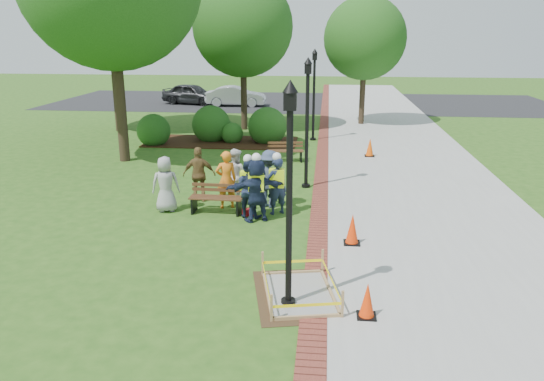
# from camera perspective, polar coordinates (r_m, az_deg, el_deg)

# --- Properties ---
(ground) EXTENTS (100.00, 100.00, 0.00)m
(ground) POSITION_cam_1_polar(r_m,az_deg,el_deg) (13.27, -2.70, -5.57)
(ground) COLOR #285116
(ground) RESTS_ON ground
(sidewalk) EXTENTS (6.00, 60.00, 0.02)m
(sidewalk) POSITION_cam_1_polar(r_m,az_deg,el_deg) (22.90, 13.63, 3.65)
(sidewalk) COLOR #9E9E99
(sidewalk) RESTS_ON ground
(brick_edging) EXTENTS (0.50, 60.00, 0.03)m
(brick_edging) POSITION_cam_1_polar(r_m,az_deg,el_deg) (22.69, 5.46, 3.94)
(brick_edging) COLOR maroon
(brick_edging) RESTS_ON ground
(mulch_bed) EXTENTS (7.00, 3.00, 0.05)m
(mulch_bed) POSITION_cam_1_polar(r_m,az_deg,el_deg) (25.12, -5.43, 5.22)
(mulch_bed) COLOR #381E0F
(mulch_bed) RESTS_ON ground
(parking_lot) EXTENTS (36.00, 12.00, 0.01)m
(parking_lot) POSITION_cam_1_polar(r_m,az_deg,el_deg) (39.49, 3.19, 9.49)
(parking_lot) COLOR black
(parking_lot) RESTS_ON ground
(wet_concrete_pad) EXTENTS (2.13, 2.60, 0.55)m
(wet_concrete_pad) POSITION_cam_1_polar(r_m,az_deg,el_deg) (10.67, 2.95, -10.05)
(wet_concrete_pad) COLOR #47331E
(wet_concrete_pad) RESTS_ON ground
(bench_near) EXTENTS (1.53, 0.56, 0.82)m
(bench_near) POSITION_cam_1_polar(r_m,az_deg,el_deg) (15.31, -6.01, -1.49)
(bench_near) COLOR #572C1D
(bench_near) RESTS_ON ground
(bench_far) EXTENTS (1.47, 0.67, 0.77)m
(bench_far) POSITION_cam_1_polar(r_m,az_deg,el_deg) (21.29, 1.46, 3.79)
(bench_far) COLOR brown
(bench_far) RESTS_ON ground
(cone_front) EXTENTS (0.35, 0.35, 0.70)m
(cone_front) POSITION_cam_1_polar(r_m,az_deg,el_deg) (10.00, 10.20, -11.63)
(cone_front) COLOR black
(cone_front) RESTS_ON ground
(cone_back) EXTENTS (0.40, 0.40, 0.78)m
(cone_back) POSITION_cam_1_polar(r_m,az_deg,el_deg) (13.14, 8.63, -4.20)
(cone_back) COLOR black
(cone_back) RESTS_ON ground
(cone_far) EXTENTS (0.40, 0.40, 0.79)m
(cone_far) POSITION_cam_1_polar(r_m,az_deg,el_deg) (22.45, 10.48, 4.55)
(cone_far) COLOR black
(cone_far) RESTS_ON ground
(toolbox) EXTENTS (0.42, 0.31, 0.19)m
(toolbox) POSITION_cam_1_polar(r_m,az_deg,el_deg) (15.11, -2.53, -2.34)
(toolbox) COLOR #B30D16
(toolbox) RESTS_ON ground
(lamp_near) EXTENTS (0.28, 0.28, 4.26)m
(lamp_near) POSITION_cam_1_polar(r_m,az_deg,el_deg) (9.50, 1.89, 1.10)
(lamp_near) COLOR black
(lamp_near) RESTS_ON ground
(lamp_mid) EXTENTS (0.28, 0.28, 4.26)m
(lamp_mid) POSITION_cam_1_polar(r_m,az_deg,el_deg) (17.32, 3.81, 8.27)
(lamp_mid) COLOR black
(lamp_mid) RESTS_ON ground
(lamp_far) EXTENTS (0.28, 0.28, 4.26)m
(lamp_far) POSITION_cam_1_polar(r_m,az_deg,el_deg) (25.26, 4.54, 10.96)
(lamp_far) COLOR black
(lamp_far) RESTS_ON ground
(tree_back) EXTENTS (5.08, 5.08, 7.78)m
(tree_back) POSITION_cam_1_polar(r_m,az_deg,el_deg) (28.02, -3.16, 17.19)
(tree_back) COLOR #3D2D1E
(tree_back) RESTS_ON ground
(tree_right) EXTENTS (4.44, 4.44, 6.86)m
(tree_right) POSITION_cam_1_polar(r_m,az_deg,el_deg) (30.06, 9.98, 15.81)
(tree_right) COLOR #3D2D1E
(tree_right) RESTS_ON ground
(tree_far) EXTENTS (6.20, 6.20, 9.36)m
(tree_far) POSITION_cam_1_polar(r_m,az_deg,el_deg) (28.73, -17.13, 18.54)
(tree_far) COLOR #3D2D1E
(tree_far) RESTS_ON ground
(shrub_a) EXTENTS (1.54, 1.54, 1.54)m
(shrub_a) POSITION_cam_1_polar(r_m,az_deg,el_deg) (25.10, -12.53, 4.84)
(shrub_a) COLOR #1C4A15
(shrub_a) RESTS_ON ground
(shrub_b) EXTENTS (1.81, 1.81, 1.81)m
(shrub_b) POSITION_cam_1_polar(r_m,az_deg,el_deg) (25.60, -6.50, 5.36)
(shrub_b) COLOR #1C4A15
(shrub_b) RESTS_ON ground
(shrub_c) EXTENTS (1.02, 1.02, 1.02)m
(shrub_c) POSITION_cam_1_polar(r_m,az_deg,el_deg) (25.01, -4.29, 5.15)
(shrub_c) COLOR #1C4A15
(shrub_c) RESTS_ON ground
(shrub_d) EXTENTS (1.80, 1.80, 1.80)m
(shrub_d) POSITION_cam_1_polar(r_m,az_deg,el_deg) (24.97, -0.50, 5.18)
(shrub_d) COLOR #1C4A15
(shrub_d) RESTS_ON ground
(shrub_e) EXTENTS (0.91, 0.91, 0.91)m
(shrub_e) POSITION_cam_1_polar(r_m,az_deg,el_deg) (26.43, -4.98, 5.77)
(shrub_e) COLOR #1C4A15
(shrub_e) RESTS_ON ground
(casual_person_a) EXTENTS (0.58, 0.45, 1.62)m
(casual_person_a) POSITION_cam_1_polar(r_m,az_deg,el_deg) (15.53, -11.37, 0.66)
(casual_person_a) COLOR #9A9A9A
(casual_person_a) RESTS_ON ground
(casual_person_b) EXTENTS (0.64, 0.52, 1.71)m
(casual_person_b) POSITION_cam_1_polar(r_m,az_deg,el_deg) (15.59, -4.95, 1.17)
(casual_person_b) COLOR orange
(casual_person_b) RESTS_ON ground
(casual_person_c) EXTENTS (0.62, 0.57, 1.64)m
(casual_person_c) POSITION_cam_1_polar(r_m,az_deg,el_deg) (16.20, -3.96, 1.66)
(casual_person_c) COLOR silver
(casual_person_c) RESTS_ON ground
(casual_person_d) EXTENTS (0.57, 0.39, 1.69)m
(casual_person_d) POSITION_cam_1_polar(r_m,az_deg,el_deg) (16.28, -7.83, 1.71)
(casual_person_d) COLOR brown
(casual_person_d) RESTS_ON ground
(casual_person_e) EXTENTS (0.65, 0.57, 1.72)m
(casual_person_e) POSITION_cam_1_polar(r_m,az_deg,el_deg) (15.60, -0.26, 1.25)
(casual_person_e) COLOR #35425C
(casual_person_e) RESTS_ON ground
(hivis_worker_a) EXTENTS (0.66, 0.56, 1.92)m
(hivis_worker_a) POSITION_cam_1_polar(r_m,az_deg,el_deg) (14.42, -1.67, 0.29)
(hivis_worker_a) COLOR #1A1F44
(hivis_worker_a) RESTS_ON ground
(hivis_worker_b) EXTENTS (0.63, 0.57, 1.80)m
(hivis_worker_b) POSITION_cam_1_polar(r_m,az_deg,el_deg) (14.99, 0.51, 0.75)
(hivis_worker_b) COLOR #192A42
(hivis_worker_b) RESTS_ON ground
(hivis_worker_c) EXTENTS (0.59, 0.44, 1.80)m
(hivis_worker_c) POSITION_cam_1_polar(r_m,az_deg,el_deg) (14.77, -2.59, 0.48)
(hivis_worker_c) COLOR #191F42
(hivis_worker_c) RESTS_ON ground
(parked_car_a) EXTENTS (3.29, 5.23, 1.58)m
(parked_car_a) POSITION_cam_1_polar(r_m,az_deg,el_deg) (38.71, -8.55, 9.17)
(parked_car_a) COLOR #242426
(parked_car_a) RESTS_ON ground
(parked_car_b) EXTENTS (2.13, 4.60, 1.48)m
(parked_car_b) POSITION_cam_1_polar(r_m,az_deg,el_deg) (37.42, -3.88, 9.06)
(parked_car_b) COLOR #AEAFB3
(parked_car_b) RESTS_ON ground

